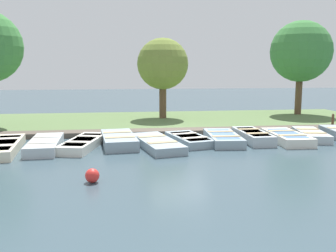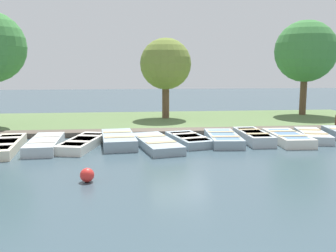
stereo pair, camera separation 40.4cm
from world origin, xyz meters
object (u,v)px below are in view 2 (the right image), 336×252
object	(u,v)px
rowboat_8	(253,136)
park_tree_left	(166,64)
rowboat_7	(223,138)
mooring_post_far	(336,122)
park_tree_center	(306,52)
rowboat_3	(83,143)
buoy	(87,175)
rowboat_2	(45,144)
rowboat_6	(189,139)
rowboat_4	(118,139)
rowboat_9	(287,138)
rowboat_10	(313,135)
rowboat_1	(5,146)
rowboat_5	(156,143)

from	to	relation	value
rowboat_8	park_tree_left	size ratio (longest dim) A/B	0.59
rowboat_7	mooring_post_far	world-z (taller)	mooring_post_far
mooring_post_far	park_tree_center	size ratio (longest dim) A/B	0.14
rowboat_3	buoy	distance (m)	4.62
rowboat_2	rowboat_6	size ratio (longest dim) A/B	1.12
rowboat_7	park_tree_left	bearing A→B (deg)	-162.11
rowboat_8	rowboat_4	bearing A→B (deg)	-89.84
rowboat_8	rowboat_9	world-z (taller)	rowboat_8
rowboat_10	rowboat_6	bearing A→B (deg)	-75.36
rowboat_2	rowboat_8	bearing A→B (deg)	91.40
rowboat_8	rowboat_9	bearing A→B (deg)	77.83
park_tree_center	rowboat_1	bearing A→B (deg)	-62.02
rowboat_5	rowboat_9	distance (m)	5.49
rowboat_4	rowboat_3	bearing A→B (deg)	-80.14
rowboat_8	rowboat_5	bearing A→B (deg)	-80.57
rowboat_2	park_tree_left	world-z (taller)	park_tree_left
rowboat_4	rowboat_10	bearing A→B (deg)	85.77
mooring_post_far	buoy	size ratio (longest dim) A/B	2.12
rowboat_3	rowboat_10	world-z (taller)	rowboat_10
park_tree_center	rowboat_6	bearing A→B (deg)	-48.08
rowboat_7	rowboat_9	world-z (taller)	rowboat_9
rowboat_2	rowboat_9	xyz separation A→B (m)	(-0.24, 9.69, -0.00)
mooring_post_far	buoy	bearing A→B (deg)	-57.21
rowboat_3	rowboat_5	xyz separation A→B (m)	(0.30, 2.81, -0.01)
rowboat_1	mooring_post_far	xyz separation A→B (m)	(-3.00, 14.70, 0.22)
rowboat_8	park_tree_center	world-z (taller)	park_tree_center
rowboat_2	rowboat_4	bearing A→B (deg)	98.12
rowboat_2	rowboat_10	bearing A→B (deg)	91.22
rowboat_4	rowboat_8	world-z (taller)	rowboat_8
rowboat_1	rowboat_7	world-z (taller)	rowboat_1
rowboat_6	rowboat_10	xyz separation A→B (m)	(-0.23, 5.39, 0.02)
rowboat_2	rowboat_10	distance (m)	11.02
rowboat_8	rowboat_7	bearing A→B (deg)	-85.70
mooring_post_far	park_tree_center	bearing A→B (deg)	171.53
rowboat_9	park_tree_center	distance (m)	9.74
rowboat_4	park_tree_center	distance (m)	14.13
rowboat_6	rowboat_1	bearing A→B (deg)	-98.10
buoy	rowboat_3	bearing A→B (deg)	-172.17
rowboat_2	rowboat_8	distance (m)	8.35
rowboat_1	rowboat_10	distance (m)	12.44
rowboat_8	mooring_post_far	world-z (taller)	mooring_post_far
rowboat_2	park_tree_left	distance (m)	9.57
rowboat_1	rowboat_8	world-z (taller)	rowboat_8
rowboat_8	rowboat_10	xyz separation A→B (m)	(-0.14, 2.67, -0.04)
rowboat_3	mooring_post_far	world-z (taller)	mooring_post_far
rowboat_6	rowboat_2	bearing A→B (deg)	-98.71
rowboat_8	mooring_post_far	xyz separation A→B (m)	(-2.28, 4.97, 0.19)
rowboat_9	rowboat_10	xyz separation A→B (m)	(-0.43, 1.31, -0.01)
rowboat_1	buoy	distance (m)	5.47
rowboat_6	park_tree_left	distance (m)	7.55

